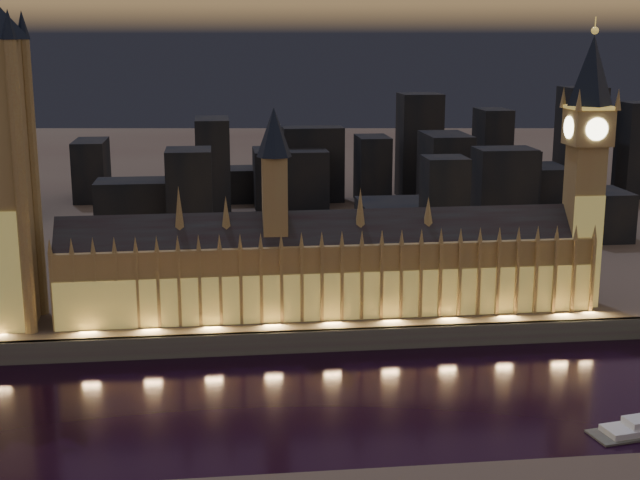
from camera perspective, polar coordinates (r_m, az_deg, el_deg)
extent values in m
plane|color=black|center=(285.47, 0.31, -9.99)|extent=(2000.00, 2000.00, 0.00)
cube|color=#47362E|center=(788.71, -4.37, 5.18)|extent=(2000.00, 960.00, 8.00)
cube|color=#51464B|center=(321.97, -0.59, -6.49)|extent=(2000.00, 2.50, 8.00)
cube|color=#9C7847|center=(337.46, 0.53, -2.36)|extent=(200.19, 21.98, 28.00)
cube|color=#AD9A4A|center=(329.08, 0.76, -3.67)|extent=(200.00, 0.50, 18.00)
cube|color=black|center=(333.34, 0.54, 0.46)|extent=(200.15, 18.24, 16.26)
cube|color=#9C7847|center=(328.83, -2.92, 2.58)|extent=(9.00, 9.00, 32.00)
cone|color=black|center=(325.21, -2.97, 6.91)|extent=(13.00, 13.00, 18.00)
cube|color=#9C7847|center=(329.92, -16.75, -3.29)|extent=(1.20, 1.20, 28.00)
cone|color=#9C7847|center=(326.28, -16.92, -0.40)|extent=(2.00, 2.00, 6.00)
cube|color=#9C7847|center=(328.69, -15.47, -3.27)|extent=(1.20, 1.20, 28.00)
cone|color=#9C7847|center=(325.03, -15.64, -0.36)|extent=(2.00, 2.00, 6.00)
cube|color=#9C7847|center=(327.62, -14.19, -3.25)|extent=(1.20, 1.20, 28.00)
cone|color=#9C7847|center=(323.95, -14.35, -0.33)|extent=(2.00, 2.00, 6.00)
cube|color=#9C7847|center=(326.72, -12.90, -3.22)|extent=(1.20, 1.20, 28.00)
cone|color=#9C7847|center=(323.04, -13.05, -0.30)|extent=(2.00, 2.00, 6.00)
cube|color=#9C7847|center=(325.98, -11.61, -3.20)|extent=(1.20, 1.20, 28.00)
cone|color=#9C7847|center=(322.29, -11.74, -0.26)|extent=(2.00, 2.00, 6.00)
cube|color=#9C7847|center=(325.40, -10.31, -3.17)|extent=(1.20, 1.20, 28.00)
cone|color=#9C7847|center=(321.71, -10.42, -0.23)|extent=(2.00, 2.00, 6.00)
cube|color=#9C7847|center=(325.00, -9.00, -3.13)|extent=(1.20, 1.20, 28.00)
cone|color=#9C7847|center=(321.30, -9.11, -0.19)|extent=(2.00, 2.00, 6.00)
cube|color=#9C7847|center=(324.77, -7.69, -3.10)|extent=(1.20, 1.20, 28.00)
cone|color=#9C7847|center=(321.06, -7.79, -0.16)|extent=(2.00, 2.00, 6.00)
cube|color=#9C7847|center=(324.70, -6.39, -3.07)|extent=(1.20, 1.20, 28.00)
cone|color=#9C7847|center=(321.00, -6.46, -0.12)|extent=(2.00, 2.00, 6.00)
cube|color=#9C7847|center=(324.80, -5.08, -3.03)|extent=(1.20, 1.20, 28.00)
cone|color=#9C7847|center=(321.10, -5.14, -0.09)|extent=(2.00, 2.00, 6.00)
cube|color=#9C7847|center=(325.07, -3.77, -2.99)|extent=(1.20, 1.20, 28.00)
cone|color=#9C7847|center=(321.37, -3.82, -0.05)|extent=(2.00, 2.00, 6.00)
cube|color=#9C7847|center=(325.51, -2.47, -2.96)|extent=(1.20, 1.20, 28.00)
cone|color=#9C7847|center=(321.82, -2.51, -0.02)|extent=(2.00, 2.00, 6.00)
cube|color=#9C7847|center=(326.12, -1.17, -2.91)|extent=(1.20, 1.20, 28.00)
cone|color=#9C7847|center=(322.43, -1.19, 0.02)|extent=(2.00, 2.00, 6.00)
cube|color=#9C7847|center=(326.90, 0.13, -2.87)|extent=(1.20, 1.20, 28.00)
cone|color=#9C7847|center=(323.22, 0.11, 0.05)|extent=(2.00, 2.00, 6.00)
cube|color=#9C7847|center=(327.83, 1.41, -2.83)|extent=(1.20, 1.20, 28.00)
cone|color=#9C7847|center=(324.17, 1.41, 0.09)|extent=(2.00, 2.00, 6.00)
cube|color=#9C7847|center=(328.94, 2.69, -2.79)|extent=(1.20, 1.20, 28.00)
cone|color=#9C7847|center=(325.28, 2.71, 0.12)|extent=(2.00, 2.00, 6.00)
cube|color=#9C7847|center=(330.21, 3.96, -2.74)|extent=(1.20, 1.20, 28.00)
cone|color=#9C7847|center=(326.56, 3.99, 0.16)|extent=(2.00, 2.00, 6.00)
cube|color=#9C7847|center=(331.63, 5.22, -2.70)|extent=(1.20, 1.20, 28.00)
cone|color=#9C7847|center=(328.01, 5.26, 0.19)|extent=(2.00, 2.00, 6.00)
cube|color=#9C7847|center=(333.22, 6.47, -2.65)|extent=(1.20, 1.20, 28.00)
cone|color=#9C7847|center=(329.61, 6.52, 0.23)|extent=(2.00, 2.00, 6.00)
cube|color=#9C7847|center=(334.96, 7.70, -2.60)|extent=(1.20, 1.20, 28.00)
cone|color=#9C7847|center=(331.37, 7.77, 0.26)|extent=(2.00, 2.00, 6.00)
cube|color=#9C7847|center=(336.86, 8.92, -2.55)|extent=(1.20, 1.20, 28.00)
cone|color=#9C7847|center=(333.29, 9.00, 0.29)|extent=(2.00, 2.00, 6.00)
cube|color=#9C7847|center=(338.90, 10.13, -2.50)|extent=(1.20, 1.20, 28.00)
cone|color=#9C7847|center=(335.36, 10.22, 0.32)|extent=(2.00, 2.00, 6.00)
cube|color=#9C7847|center=(341.10, 11.32, -2.45)|extent=(1.20, 1.20, 28.00)
cone|color=#9C7847|center=(337.58, 11.42, 0.35)|extent=(2.00, 2.00, 6.00)
cube|color=#9C7847|center=(343.44, 12.50, -2.40)|extent=(1.20, 1.20, 28.00)
cone|color=#9C7847|center=(339.94, 12.61, 0.39)|extent=(2.00, 2.00, 6.00)
cube|color=#9C7847|center=(345.93, 13.66, -2.35)|extent=(1.20, 1.20, 28.00)
cone|color=#9C7847|center=(342.45, 13.78, 0.42)|extent=(2.00, 2.00, 6.00)
cube|color=#9C7847|center=(348.55, 14.80, -2.30)|extent=(1.20, 1.20, 28.00)
cone|color=#9C7847|center=(345.10, 14.93, 0.45)|extent=(2.00, 2.00, 6.00)
cube|color=#9C7847|center=(351.31, 15.93, -2.25)|extent=(1.20, 1.20, 28.00)
cone|color=#9C7847|center=(347.89, 16.06, 0.47)|extent=(2.00, 2.00, 6.00)
cube|color=#9C7847|center=(354.21, 17.04, -2.20)|extent=(1.20, 1.20, 28.00)
cone|color=#9C7847|center=(350.81, 17.18, 0.50)|extent=(2.00, 2.00, 6.00)
cone|color=#9C7847|center=(328.96, -9.01, 1.90)|extent=(4.40, 4.40, 18.00)
cone|color=#9C7847|center=(329.09, -6.04, 1.64)|extent=(4.40, 4.40, 14.00)
cone|color=#9C7847|center=(333.21, 2.59, 2.02)|extent=(4.40, 4.40, 16.00)
cone|color=#9C7847|center=(338.74, 6.93, 1.77)|extent=(4.40, 4.40, 12.00)
cylinder|color=#9C7847|center=(322.99, -18.58, 2.97)|extent=(4.40, 4.40, 101.88)
cone|color=black|center=(318.64, -19.33, 12.91)|extent=(5.20, 5.20, 10.00)
cylinder|color=#9C7847|center=(344.26, -17.86, 3.61)|extent=(4.40, 4.40, 101.88)
cone|color=black|center=(340.19, -18.54, 12.94)|extent=(5.20, 5.20, 10.00)
cube|color=#9C7847|center=(359.30, 16.40, 0.89)|extent=(12.02, 12.02, 62.60)
cube|color=#AD9A4A|center=(355.77, 16.69, -0.78)|extent=(12.00, 0.50, 44.00)
cube|color=#9C7847|center=(353.59, 16.80, 6.94)|extent=(15.00, 15.00, 13.60)
cube|color=#F2C64C|center=(352.94, 16.88, 8.13)|extent=(15.75, 15.75, 1.20)
cone|color=black|center=(352.16, 17.03, 10.33)|extent=(18.00, 18.00, 26.00)
sphere|color=#F2C64C|center=(351.90, 17.19, 12.69)|extent=(2.80, 2.80, 2.80)
cylinder|color=#F2C64C|center=(351.92, 17.22, 13.09)|extent=(0.40, 0.40, 5.00)
cylinder|color=#FFF2BF|center=(346.53, 17.31, 6.79)|extent=(8.40, 0.50, 8.40)
cylinder|color=#FFF2BF|center=(360.67, 16.31, 7.08)|extent=(8.40, 0.50, 8.40)
cylinder|color=#FFF2BF|center=(350.58, 15.63, 6.96)|extent=(0.50, 8.40, 8.40)
cylinder|color=#FFF2BF|center=(356.74, 17.95, 6.91)|extent=(0.50, 8.40, 8.40)
cone|color=#9C7847|center=(342.87, 16.25, 8.61)|extent=(2.60, 2.60, 8.00)
cone|color=#9C7847|center=(356.71, 15.32, 8.82)|extent=(2.60, 2.60, 8.00)
cone|color=#9C7847|center=(348.96, 18.55, 8.53)|extent=(2.60, 2.60, 8.00)
cone|color=#9C7847|center=(362.57, 17.54, 8.74)|extent=(2.60, 2.60, 8.00)
cube|color=black|center=(410.66, 4.99, -0.17)|extent=(19.03, 19.80, 20.14)
cube|color=black|center=(424.16, 7.93, 2.09)|extent=(19.65, 20.18, 47.81)
cube|color=black|center=(562.86, 3.37, 4.56)|extent=(19.44, 30.73, 41.33)
cube|color=black|center=(563.38, -0.45, 4.87)|extent=(37.76, 19.44, 46.88)
cube|color=black|center=(515.70, -6.85, 4.59)|extent=(18.99, 34.57, 57.08)
cube|color=black|center=(425.05, -8.32, 2.34)|extent=(21.11, 25.14, 51.32)
cube|color=black|center=(439.51, -11.62, 1.50)|extent=(38.19, 23.57, 35.28)
cube|color=black|center=(586.64, 13.27, 3.60)|extent=(43.78, 39.06, 21.55)
cube|color=black|center=(588.03, -14.41, 4.37)|extent=(19.72, 40.72, 37.94)
cube|color=black|center=(549.16, -1.92, 4.02)|extent=(44.53, 36.65, 34.98)
cube|color=black|center=(568.26, -5.83, 3.55)|extent=(40.45, 27.15, 20.93)
cube|color=black|center=(529.79, 7.99, 4.23)|extent=(24.63, 41.01, 47.00)
cube|color=black|center=(541.19, -19.13, 3.00)|extent=(18.33, 34.81, 31.72)
cube|color=black|center=(455.11, 5.37, 1.15)|extent=(44.15, 42.43, 20.37)
cube|color=black|center=(481.55, 11.64, 3.10)|extent=(30.39, 22.61, 45.33)
cube|color=black|center=(557.33, 12.25, 3.87)|extent=(28.33, 19.81, 34.93)
cube|color=black|center=(482.95, 17.52, 1.57)|extent=(24.83, 31.49, 25.16)
cube|color=black|center=(595.17, 10.94, 5.53)|extent=(19.19, 29.53, 56.26)
cube|color=black|center=(580.03, 6.36, 6.02)|extent=(26.00, 26.00, 66.69)
cube|color=black|center=(613.29, 16.29, 6.12)|extent=(26.00, 26.00, 70.09)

